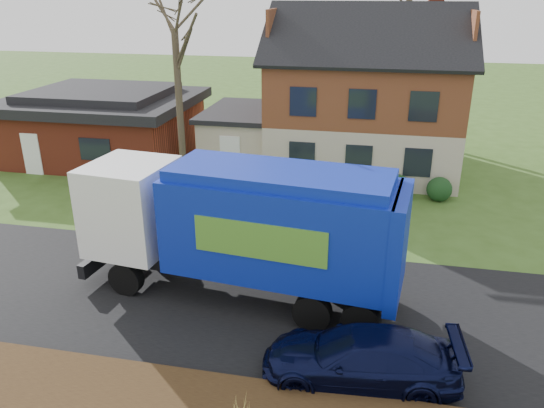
# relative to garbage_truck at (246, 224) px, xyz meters

# --- Properties ---
(ground) EXTENTS (120.00, 120.00, 0.00)m
(ground) POSITION_rel_garbage_truck_xyz_m (0.73, -0.38, -2.37)
(ground) COLOR #35521B
(ground) RESTS_ON ground
(road) EXTENTS (80.00, 7.00, 0.02)m
(road) POSITION_rel_garbage_truck_xyz_m (0.73, -0.38, -2.36)
(road) COLOR black
(road) RESTS_ON ground
(main_house) EXTENTS (12.95, 8.95, 9.26)m
(main_house) POSITION_rel_garbage_truck_xyz_m (2.22, 13.53, 1.65)
(main_house) COLOR beige
(main_house) RESTS_ON ground
(ranch_house) EXTENTS (9.80, 8.20, 3.70)m
(ranch_house) POSITION_rel_garbage_truck_xyz_m (-11.27, 12.62, -0.56)
(ranch_house) COLOR #973621
(ranch_house) RESTS_ON ground
(garbage_truck) EXTENTS (9.84, 3.63, 4.12)m
(garbage_truck) POSITION_rel_garbage_truck_xyz_m (0.00, 0.00, 0.00)
(garbage_truck) COLOR black
(garbage_truck) RESTS_ON ground
(silver_sedan) EXTENTS (4.88, 2.89, 1.52)m
(silver_sedan) POSITION_rel_garbage_truck_xyz_m (0.50, 3.03, -1.62)
(silver_sedan) COLOR #A2A4AA
(silver_sedan) RESTS_ON ground
(navy_wagon) EXTENTS (4.74, 2.23, 1.34)m
(navy_wagon) POSITION_rel_garbage_truck_xyz_m (3.53, -3.18, -1.71)
(navy_wagon) COLOR black
(navy_wagon) RESTS_ON ground
(tree_front_west) EXTENTS (3.35, 3.35, 9.96)m
(tree_front_west) POSITION_rel_garbage_truck_xyz_m (-4.93, 7.88, 5.83)
(tree_front_west) COLOR #423728
(tree_front_west) RESTS_ON ground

